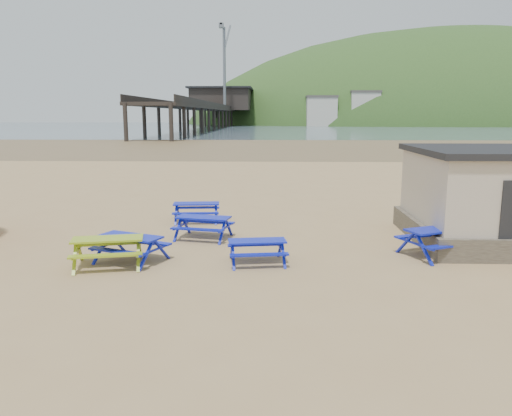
{
  "coord_description": "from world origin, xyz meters",
  "views": [
    {
      "loc": [
        2.03,
        -15.69,
        4.22
      ],
      "look_at": [
        1.46,
        1.5,
        1.0
      ],
      "focal_mm": 35.0,
      "sensor_mm": 36.0,
      "label": 1
    }
  ],
  "objects": [
    {
      "name": "picnic_table_blue_d",
      "position": [
        -2.07,
        -1.79,
        0.39
      ],
      "size": [
        2.29,
        2.1,
        0.78
      ],
      "rotation": [
        0.0,
        0.0,
        -0.4
      ],
      "color": "#0B05B9",
      "rests_on": "ground"
    },
    {
      "name": "ground",
      "position": [
        0.0,
        0.0,
        0.0
      ],
      "size": [
        400.0,
        400.0,
        0.0
      ],
      "primitive_type": "plane",
      "color": "tan",
      "rests_on": "ground"
    },
    {
      "name": "sea",
      "position": [
        0.0,
        170.0,
        0.01
      ],
      "size": [
        400.0,
        400.0,
        0.0
      ],
      "primitive_type": "plane",
      "color": "#495C69",
      "rests_on": "ground"
    },
    {
      "name": "pier",
      "position": [
        -17.99,
        178.23,
        5.46
      ],
      "size": [
        24.0,
        220.0,
        39.29
      ],
      "color": "black",
      "rests_on": "ground"
    },
    {
      "name": "picnic_table_blue_f",
      "position": [
        7.06,
        -0.88,
        0.43
      ],
      "size": [
        2.52,
        2.32,
        0.85
      ],
      "rotation": [
        0.0,
        0.0,
        0.42
      ],
      "color": "#0B05B9",
      "rests_on": "ground"
    },
    {
      "name": "headland_town",
      "position": [
        90.0,
        229.68,
        -9.91
      ],
      "size": [
        264.0,
        144.0,
        108.0
      ],
      "color": "#2D4C1E",
      "rests_on": "ground"
    },
    {
      "name": "wet_sand",
      "position": [
        0.0,
        55.0,
        0.0
      ],
      "size": [
        400.0,
        400.0,
        0.0
      ],
      "primitive_type": "plane",
      "color": "brown",
      "rests_on": "ground"
    },
    {
      "name": "picnic_table_yellow",
      "position": [
        -2.6,
        -2.23,
        0.41
      ],
      "size": [
        2.24,
        1.95,
        0.82
      ],
      "rotation": [
        0.0,
        0.0,
        0.22
      ],
      "color": "#90AD13",
      "rests_on": "ground"
    },
    {
      "name": "picnic_table_blue_a",
      "position": [
        -0.34,
        1.03,
        0.39
      ],
      "size": [
        2.11,
        1.83,
        0.77
      ],
      "rotation": [
        0.0,
        0.0,
        -0.21
      ],
      "color": "#0B05B9",
      "rests_on": "ground"
    },
    {
      "name": "picnic_table_blue_e",
      "position": [
        1.6,
        -1.84,
        0.35
      ],
      "size": [
        1.81,
        1.54,
        0.69
      ],
      "rotation": [
        0.0,
        0.0,
        0.14
      ],
      "color": "#0B05B9",
      "rests_on": "ground"
    },
    {
      "name": "picnic_table_blue_b",
      "position": [
        -1.01,
        3.82,
        0.38
      ],
      "size": [
        1.92,
        1.6,
        0.76
      ],
      "rotation": [
        0.0,
        0.0,
        0.08
      ],
      "color": "#0B05B9",
      "rests_on": "ground"
    }
  ]
}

